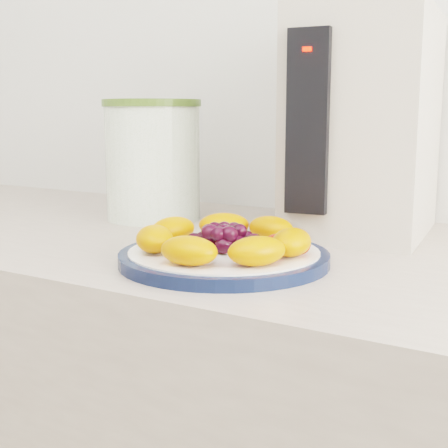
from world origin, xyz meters
The scene contains 8 objects.
plate_rim centered at (0.06, 1.06, 0.91)m, with size 0.26×0.26×0.01m, color #101C3B.
plate_face centered at (0.06, 1.06, 0.91)m, with size 0.24×0.24×0.02m, color white.
canister centered at (-0.22, 1.28, 1.00)m, with size 0.16×0.16×0.19m, color #3D6C1D.
canister_lid centered at (-0.22, 1.28, 1.10)m, with size 0.17×0.17×0.01m, color #4D682B.
appliance_body centered at (0.14, 1.35, 1.07)m, with size 0.19×0.27×0.33m, color #B9AE9F.
appliance_panel centered at (0.10, 1.21, 1.07)m, with size 0.06×0.02×0.25m, color black.
appliance_led centered at (0.10, 1.20, 1.17)m, with size 0.01×0.01×0.01m, color #FF0C05.
fruit_plate centered at (0.06, 1.07, 0.93)m, with size 0.22×0.22×0.03m.
Camera 1 is at (0.45, 0.42, 1.08)m, focal length 50.00 mm.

